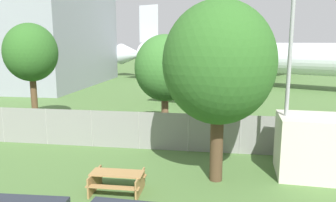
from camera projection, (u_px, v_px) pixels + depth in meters
The scene contains 8 objects.
perimeter_fence at pixel (188, 132), 16.38m from camera, with size 56.07×0.07×1.95m.
airplane at pixel (252, 58), 40.44m from camera, with size 40.09×33.29×10.74m.
portable_cabin at pixel (334, 148), 13.19m from camera, with size 4.53×2.55×2.49m.
picnic_bench_near_cabin at pixel (117, 180), 11.97m from camera, with size 1.93×1.42×0.76m.
tree_near_hangar at pixel (31, 53), 20.58m from camera, with size 3.32×3.32×6.62m.
tree_behind_benches at pixel (165, 68), 18.99m from camera, with size 3.52×3.52×5.89m.
tree_far_right at pixel (219, 63), 12.29m from camera, with size 4.26×4.26×7.02m.
light_mast at pixel (290, 53), 12.83m from camera, with size 0.44×0.44×8.29m.
Camera 1 is at (1.40, -5.53, 5.45)m, focal length 35.00 mm.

